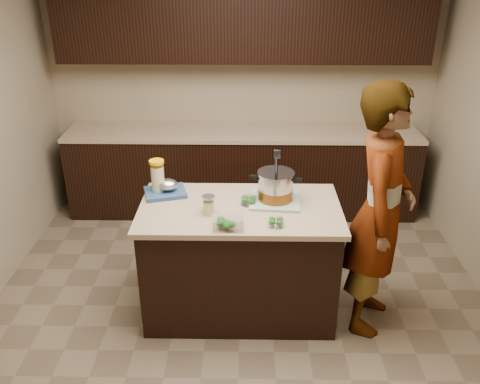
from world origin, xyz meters
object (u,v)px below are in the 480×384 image
(stock_pot, at_px, (275,188))
(lemonade_pitcher, at_px, (158,179))
(island, at_px, (240,259))
(person, at_px, (380,212))

(stock_pot, bearing_deg, lemonade_pitcher, -178.72)
(island, height_order, stock_pot, stock_pot)
(island, bearing_deg, stock_pot, 21.29)
(stock_pot, bearing_deg, island, -150.41)
(island, relative_size, lemonade_pitcher, 5.43)
(island, distance_m, person, 1.09)
(lemonade_pitcher, relative_size, person, 0.15)
(island, relative_size, person, 0.79)
(lemonade_pitcher, distance_m, person, 1.64)
(island, xyz_separation_m, lemonade_pitcher, (-0.62, 0.21, 0.57))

